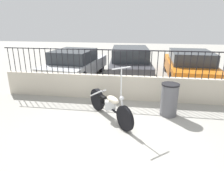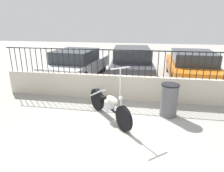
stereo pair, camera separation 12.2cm
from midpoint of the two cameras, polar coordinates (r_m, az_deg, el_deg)
ground_plane at (r=4.93m, az=0.91°, el=-13.83°), size 40.00×40.00×0.00m
low_wall at (r=6.84m, az=3.48°, el=-0.48°), size 8.63×0.18×0.84m
fence_railing at (r=6.59m, az=3.65°, el=7.78°), size 8.63×0.04×0.87m
motorcycle_black at (r=5.58m, az=-1.90°, el=-5.20°), size 1.45×1.69×1.58m
trash_bin at (r=5.88m, az=15.45°, el=-3.76°), size 0.50×0.50×0.95m
car_silver at (r=9.61m, az=-10.77°, el=6.27°), size 2.27×4.18×1.33m
car_dark_grey at (r=9.67m, az=4.72°, el=6.84°), size 2.18×4.62×1.41m
car_orange at (r=9.76m, az=20.86°, el=5.58°), size 1.98×4.39×1.32m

